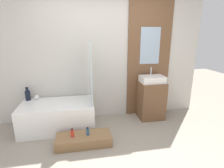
# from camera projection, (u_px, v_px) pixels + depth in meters

# --- Properties ---
(ground_plane) EXTENTS (12.00, 12.00, 0.00)m
(ground_plane) POSITION_uv_depth(u_px,v_px,m) (119.00, 164.00, 2.41)
(ground_plane) COLOR gray
(wall_tiled_back) EXTENTS (4.20, 0.06, 2.60)m
(wall_tiled_back) POSITION_uv_depth(u_px,v_px,m) (103.00, 56.00, 3.55)
(wall_tiled_back) COLOR beige
(wall_tiled_back) RESTS_ON ground_plane
(wall_wood_accent) EXTENTS (0.93, 0.04, 2.60)m
(wall_wood_accent) POSITION_uv_depth(u_px,v_px,m) (149.00, 55.00, 3.67)
(wall_wood_accent) COLOR brown
(wall_wood_accent) RESTS_ON ground_plane
(bathtub) EXTENTS (1.32, 0.72, 0.51)m
(bathtub) POSITION_uv_depth(u_px,v_px,m) (58.00, 116.00, 3.29)
(bathtub) COLOR white
(bathtub) RESTS_ON ground_plane
(glass_shower_screen) EXTENTS (0.01, 0.58, 1.12)m
(glass_shower_screen) POSITION_uv_depth(u_px,v_px,m) (90.00, 73.00, 3.13)
(glass_shower_screen) COLOR silver
(glass_shower_screen) RESTS_ON bathtub
(wooden_step_bench) EXTENTS (0.89, 0.36, 0.16)m
(wooden_step_bench) POSITION_uv_depth(u_px,v_px,m) (84.00, 140.00, 2.84)
(wooden_step_bench) COLOR olive
(wooden_step_bench) RESTS_ON ground_plane
(vanity_cabinet) EXTENTS (0.51, 0.44, 0.78)m
(vanity_cabinet) POSITION_uv_depth(u_px,v_px,m) (151.00, 100.00, 3.70)
(vanity_cabinet) COLOR brown
(vanity_cabinet) RESTS_ON ground_plane
(sink) EXTENTS (0.48, 0.33, 0.30)m
(sink) POSITION_uv_depth(u_px,v_px,m) (152.00, 79.00, 3.57)
(sink) COLOR white
(sink) RESTS_ON vanity_cabinet
(vase_tall_dark) EXTENTS (0.10, 0.10, 0.26)m
(vase_tall_dark) POSITION_uv_depth(u_px,v_px,m) (28.00, 95.00, 3.34)
(vase_tall_dark) COLOR black
(vase_tall_dark) RESTS_ON bathtub
(vase_round_light) EXTENTS (0.09, 0.09, 0.09)m
(vase_round_light) POSITION_uv_depth(u_px,v_px,m) (37.00, 97.00, 3.39)
(vase_round_light) COLOR white
(vase_round_light) RESTS_ON bathtub
(bottle_soap_primary) EXTENTS (0.05, 0.05, 0.14)m
(bottle_soap_primary) POSITION_uv_depth(u_px,v_px,m) (72.00, 133.00, 2.77)
(bottle_soap_primary) COLOR red
(bottle_soap_primary) RESTS_ON wooden_step_bench
(bottle_soap_secondary) EXTENTS (0.05, 0.05, 0.14)m
(bottle_soap_secondary) POSITION_uv_depth(u_px,v_px,m) (88.00, 131.00, 2.81)
(bottle_soap_secondary) COLOR #2D567A
(bottle_soap_secondary) RESTS_ON wooden_step_bench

